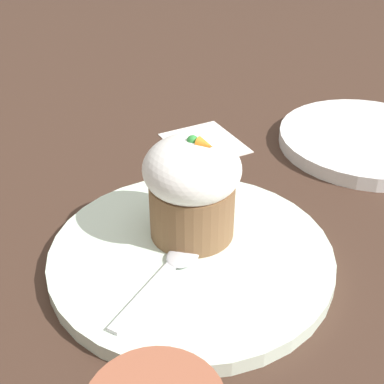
{
  "coord_description": "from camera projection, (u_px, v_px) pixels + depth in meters",
  "views": [
    {
      "loc": [
        0.2,
        -0.33,
        0.33
      ],
      "look_at": [
        -0.01,
        0.02,
        0.06
      ],
      "focal_mm": 50.0,
      "sensor_mm": 36.0,
      "label": 1
    }
  ],
  "objects": [
    {
      "name": "side_plate",
      "position": [
        366.0,
        140.0,
        0.69
      ],
      "size": [
        0.22,
        0.22,
        0.02
      ],
      "color": "white",
      "rests_on": "ground_plane"
    },
    {
      "name": "spoon",
      "position": [
        169.0,
        268.0,
        0.47
      ],
      "size": [
        0.03,
        0.12,
        0.01
      ],
      "color": "silver",
      "rests_on": "dessert_plate"
    },
    {
      "name": "carrot_cake",
      "position": [
        192.0,
        186.0,
        0.49
      ],
      "size": [
        0.09,
        0.09,
        0.11
      ],
      "color": "brown",
      "rests_on": "dessert_plate"
    },
    {
      "name": "ground_plane",
      "position": [
        191.0,
        262.0,
        0.5
      ],
      "size": [
        4.0,
        4.0,
        0.0
      ],
      "primitive_type": "plane",
      "color": "#3D281E"
    },
    {
      "name": "dessert_plate",
      "position": [
        191.0,
        256.0,
        0.5
      ],
      "size": [
        0.26,
        0.26,
        0.01
      ],
      "color": "silver",
      "rests_on": "ground_plane"
    },
    {
      "name": "paper_napkin",
      "position": [
        205.0,
        143.0,
        0.7
      ],
      "size": [
        0.13,
        0.13,
        0.0
      ],
      "color": "white",
      "rests_on": "ground_plane"
    }
  ]
}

